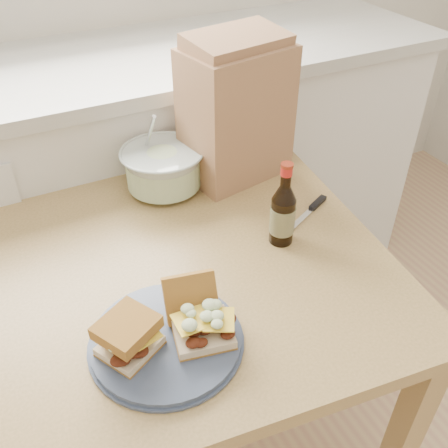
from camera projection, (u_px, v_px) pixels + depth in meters
name	position (u px, v px, depth m)	size (l,w,h in m)	color
cabinet_run	(91.00, 197.00, 1.75)	(2.50, 0.64, 0.94)	white
dining_table	(195.00, 291.00, 1.19)	(0.95, 0.95, 0.72)	tan
plate	(166.00, 340.00, 0.93)	(0.28, 0.28, 0.02)	#3C4862
sandwich_left	(128.00, 336.00, 0.88)	(0.13, 0.12, 0.07)	beige
sandwich_right	(199.00, 316.00, 0.92)	(0.12, 0.16, 0.09)	beige
coleslaw_bowl	(164.00, 170.00, 1.32)	(0.22, 0.22, 0.22)	#B2C0B9
beer_bottle	(283.00, 213.00, 1.13)	(0.06, 0.06, 0.21)	black
knife	(314.00, 207.00, 1.27)	(0.16, 0.09, 0.01)	silver
paper_bag	(236.00, 115.00, 1.31)	(0.27, 0.18, 0.35)	#9F6F4D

